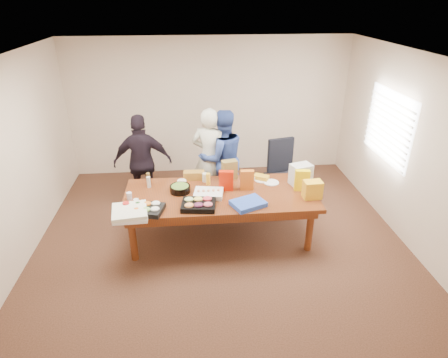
{
  "coord_description": "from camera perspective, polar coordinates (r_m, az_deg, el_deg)",
  "views": [
    {
      "loc": [
        -0.39,
        -4.87,
        3.4
      ],
      "look_at": [
        0.07,
        0.1,
        0.94
      ],
      "focal_mm": 30.42,
      "sensor_mm": 36.0,
      "label": 1
    }
  ],
  "objects": [
    {
      "name": "dip_bowl_a",
      "position": [
        6.0,
        4.19,
        0.29
      ],
      "size": [
        0.17,
        0.17,
        0.06
      ],
      "primitive_type": "cylinder",
      "rotation": [
        0.0,
        0.0,
        -0.12
      ],
      "color": "silver",
      "rests_on": "conference_table"
    },
    {
      "name": "wall_back",
      "position": [
        7.66,
        -2.17,
        10.72
      ],
      "size": [
        5.5,
        0.04,
        2.7
      ],
      "primitive_type": "cube",
      "color": "beige",
      "rests_on": "floor"
    },
    {
      "name": "dressing_bottle",
      "position": [
        5.89,
        -11.29,
        -0.0
      ],
      "size": [
        0.07,
        0.07,
        0.2
      ],
      "primitive_type": "cylinder",
      "rotation": [
        0.0,
        0.0,
        0.16
      ],
      "color": "brown",
      "rests_on": "conference_table"
    },
    {
      "name": "banana_bunch",
      "position": [
        5.98,
        5.61,
        0.22
      ],
      "size": [
        0.26,
        0.23,
        0.07
      ],
      "primitive_type": "cube",
      "rotation": [
        0.0,
        0.0,
        -0.54
      ],
      "color": "gold",
      "rests_on": "conference_table"
    },
    {
      "name": "wall_left",
      "position": [
        5.79,
        -28.88,
        2.1
      ],
      "size": [
        0.04,
        5.0,
        2.7
      ],
      "primitive_type": "cube",
      "color": "beige",
      "rests_on": "floor"
    },
    {
      "name": "pizza_box_lower",
      "position": [
        5.17,
        -13.74,
        -5.12
      ],
      "size": [
        0.46,
        0.46,
        0.05
      ],
      "primitive_type": "cube",
      "rotation": [
        0.0,
        0.0,
        0.03
      ],
      "color": "white",
      "rests_on": "conference_table"
    },
    {
      "name": "mustard_bottle",
      "position": [
        5.79,
        -2.39,
        -0.01
      ],
      "size": [
        0.08,
        0.08,
        0.19
      ],
      "primitive_type": "cylinder",
      "rotation": [
        0.0,
        0.0,
        0.24
      ],
      "color": "yellow",
      "rests_on": "conference_table"
    },
    {
      "name": "pizza_box_upper",
      "position": [
        5.14,
        -14.02,
        -4.7
      ],
      "size": [
        0.5,
        0.5,
        0.05
      ],
      "primitive_type": "cube",
      "rotation": [
        0.0,
        0.0,
        0.14
      ],
      "color": "white",
      "rests_on": "pizza_box_lower"
    },
    {
      "name": "kraft_bag",
      "position": [
        5.95,
        0.82,
        1.41
      ],
      "size": [
        0.25,
        0.18,
        0.3
      ],
      "primitive_type": "cube",
      "rotation": [
        0.0,
        0.0,
        0.21
      ],
      "color": "olive",
      "rests_on": "conference_table"
    },
    {
      "name": "plate_b",
      "position": [
        5.97,
        5.64,
        -0.15
      ],
      "size": [
        0.27,
        0.27,
        0.01
      ],
      "primitive_type": "cylinder",
      "rotation": [
        0.0,
        0.0,
        -0.34
      ],
      "color": "silver",
      "rests_on": "conference_table"
    },
    {
      "name": "office_chair",
      "position": [
        6.62,
        8.71,
        0.47
      ],
      "size": [
        0.68,
        0.68,
        1.11
      ],
      "primitive_type": "cube",
      "rotation": [
        0.0,
        0.0,
        0.24
      ],
      "color": "black",
      "rests_on": "floor"
    },
    {
      "name": "ceiling",
      "position": [
        4.94,
        -0.69,
        18.21
      ],
      "size": [
        5.5,
        5.0,
        0.02
      ],
      "primitive_type": "cube",
      "color": "white",
      "rests_on": "wall_back"
    },
    {
      "name": "clear_cup_a",
      "position": [
        5.37,
        -13.04,
        -3.46
      ],
      "size": [
        0.09,
        0.09,
        0.1
      ],
      "primitive_type": "cylinder",
      "rotation": [
        0.0,
        0.0,
        0.31
      ],
      "color": "silver",
      "rests_on": "conference_table"
    },
    {
      "name": "floor",
      "position": [
        5.96,
        -0.55,
        -8.64
      ],
      "size": [
        5.5,
        5.0,
        0.02
      ],
      "primitive_type": "cube",
      "color": "#47301E",
      "rests_on": "ground"
    },
    {
      "name": "person_left",
      "position": [
        6.54,
        -12.1,
        2.48
      ],
      "size": [
        0.98,
        0.44,
        1.65
      ],
      "primitive_type": "imported",
      "rotation": [
        0.0,
        0.0,
        3.18
      ],
      "color": "black",
      "rests_on": "floor"
    },
    {
      "name": "wall_right",
      "position": [
        6.15,
        25.92,
        4.05
      ],
      "size": [
        0.04,
        5.0,
        2.7
      ],
      "primitive_type": "cube",
      "color": "beige",
      "rests_on": "floor"
    },
    {
      "name": "mayo_jar",
      "position": [
        5.9,
        -2.86,
        0.25
      ],
      "size": [
        0.11,
        0.11,
        0.14
      ],
      "primitive_type": "cylinder",
      "rotation": [
        0.0,
        0.0,
        -0.29
      ],
      "color": "silver",
      "rests_on": "conference_table"
    },
    {
      "name": "chip_bag_yellow",
      "position": [
        5.71,
        11.63,
        -0.2
      ],
      "size": [
        0.23,
        0.12,
        0.32
      ],
      "primitive_type": "cube",
      "rotation": [
        0.0,
        0.0,
        -0.15
      ],
      "color": "#FFDF07",
      "rests_on": "conference_table"
    },
    {
      "name": "grocery_bag_yellow",
      "position": [
        5.55,
        13.14,
        -1.55
      ],
      "size": [
        0.27,
        0.19,
        0.26
      ],
      "primitive_type": "cube",
      "rotation": [
        0.0,
        0.0,
        0.06
      ],
      "color": "yellow",
      "rests_on": "conference_table"
    },
    {
      "name": "red_cup",
      "position": [
        5.29,
        -14.47,
        -4.02
      ],
      "size": [
        0.11,
        0.11,
        0.12
      ],
      "primitive_type": "cylinder",
      "rotation": [
        0.0,
        0.0,
        -0.28
      ],
      "color": "red",
      "rests_on": "conference_table"
    },
    {
      "name": "bread_loaf",
      "position": [
        5.98,
        -4.52,
        0.56
      ],
      "size": [
        0.33,
        0.16,
        0.13
      ],
      "primitive_type": "cube",
      "rotation": [
        0.0,
        0.0,
        -0.05
      ],
      "color": "#9E6D24",
      "rests_on": "conference_table"
    },
    {
      "name": "salad_bowl",
      "position": [
        5.63,
        -6.61,
        -1.48
      ],
      "size": [
        0.35,
        0.35,
        0.1
      ],
      "primitive_type": "cylinder",
      "rotation": [
        0.0,
        0.0,
        0.18
      ],
      "color": "black",
      "rests_on": "conference_table"
    },
    {
      "name": "wall_front",
      "position": [
        3.16,
        3.22,
        -14.26
      ],
      "size": [
        5.5,
        0.04,
        2.7
      ],
      "primitive_type": "cube",
      "color": "beige",
      "rests_on": "floor"
    },
    {
      "name": "plate_a",
      "position": [
        5.91,
        7.1,
        -0.52
      ],
      "size": [
        0.3,
        0.3,
        0.01
      ],
      "primitive_type": "cylinder",
      "rotation": [
        0.0,
        0.0,
        -0.33
      ],
      "color": "white",
      "rests_on": "conference_table"
    },
    {
      "name": "veggie_tray",
      "position": [
        5.21,
        -11.56,
        -4.5
      ],
      "size": [
        0.51,
        0.44,
        0.07
      ],
      "primitive_type": "cube",
      "rotation": [
        0.0,
        0.0,
        -0.26
      ],
      "color": "black",
      "rests_on": "conference_table"
    },
    {
      "name": "chip_bag_red",
      "position": [
        5.6,
        0.34,
        -0.24
      ],
      "size": [
        0.22,
        0.12,
        0.31
      ],
      "primitive_type": "cube",
      "rotation": [
        0.0,
        0.0,
        -0.15
      ],
      "color": "red",
      "rests_on": "conference_table"
    },
    {
      "name": "conference_table",
      "position": [
        5.75,
        -0.56,
        -5.5
      ],
      "size": [
        2.8,
        1.2,
        0.75
      ],
      "primitive_type": "cube",
      "color": "#4C1C0F",
      "rests_on": "floor"
    },
    {
      "name": "clear_cup_b",
      "position": [
        5.56,
        -14.04,
        -2.49
      ],
      "size": [
        0.1,
        0.1,
        0.1
      ],
      "primitive_type": "cylinder",
      "rotation": [
        0.0,
        0.0,
        -0.35
      ],
      "color": "silver",
      "rests_on": "conference_table"
    },
    {
      "name": "chip_bag_blue",
      "position": [
        5.26,
        3.66,
        -3.69
      ],
      "size": [
        0.53,
        0.48,
        0.07
      ],
      "primitive_type": "cube",
      "rotation": [
        0.0,
        0.0,
        0.42
      ],
      "color": "blue",
      "rests_on": "conference_table"
    },
    {
      "name": "sheet_cake",
      "position": [
        5.5,
        -2.34,
        -2.19
      ],
      "size": [
        0.45,
        0.37,
        0.07
      ],
      "primitive_type": "cube",
      "rotation": [
        0.0,
        0.0,
        -0.17
      ],
      "color": "white",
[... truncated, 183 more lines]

